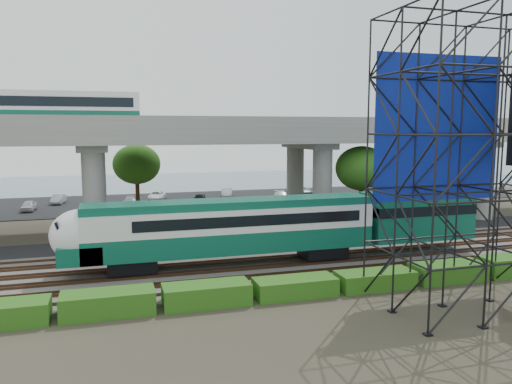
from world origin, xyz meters
name	(u,v)px	position (x,y,z in m)	size (l,w,h in m)	color
ground	(256,276)	(0.00, 0.00, 0.00)	(140.00, 140.00, 0.00)	#474233
ballast_bed	(248,266)	(0.00, 2.00, 0.10)	(90.00, 12.00, 0.20)	slate
service_road	(221,240)	(0.00, 10.50, 0.04)	(90.00, 5.00, 0.08)	black
parking_lot	(182,201)	(0.00, 34.00, 0.04)	(90.00, 18.00, 0.08)	black
harbor_water	(164,184)	(0.00, 56.00, 0.01)	(140.00, 40.00, 0.03)	slate
rail_tracks	(248,263)	(0.00, 2.00, 0.28)	(90.00, 9.52, 0.16)	#472D1E
commuter_train	(263,225)	(1.06, 2.00, 2.88)	(29.30, 3.06, 4.30)	black
overpass	(198,141)	(-0.88, 16.00, 8.21)	(80.00, 12.00, 12.40)	#9E9B93
scaffold_tower	(474,164)	(9.38, -7.98, 7.47)	(9.36, 6.36, 15.00)	black
hedge_strip	(295,286)	(1.01, -4.30, 0.56)	(34.60, 1.80, 1.20)	#265012
trees	(156,170)	(-4.67, 16.17, 5.57)	(40.94, 16.94, 7.69)	#382314
parked_cars	(194,196)	(1.55, 33.72, 0.67)	(36.88, 9.32, 1.27)	silver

